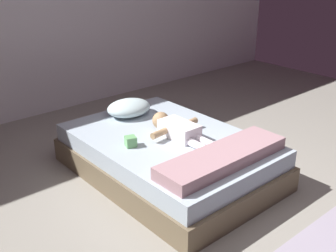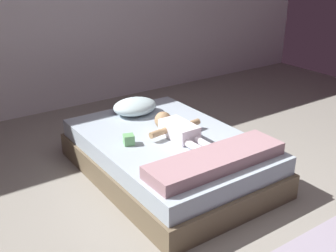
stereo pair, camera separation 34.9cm
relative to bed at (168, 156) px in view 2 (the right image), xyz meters
The scene contains 7 objects.
ground_plane 0.83m from the bed, 93.60° to the right, with size 8.00×8.00×0.00m, color gray.
bed is the anchor object (origin of this frame).
pillow 0.69m from the bed, 86.00° to the left, with size 0.44×0.36×0.15m.
baby 0.26m from the bed, 21.50° to the right, with size 0.53×0.68×0.15m.
toothbrush 0.36m from the bed, ahead, with size 0.02×0.16×0.02m.
blanket 0.67m from the bed, 90.00° to the right, with size 1.13×0.32×0.10m.
toy_block 0.43m from the bed, behind, with size 0.11×0.11×0.09m.
Camera 2 is at (-1.78, -1.84, 1.84)m, focal length 43.90 mm.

